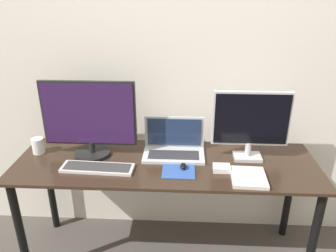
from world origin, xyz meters
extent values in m
cube|color=silver|center=(0.00, 0.63, 1.25)|extent=(7.00, 0.05, 2.50)
cube|color=#332319|center=(0.00, 0.28, 0.70)|extent=(1.78, 0.57, 0.02)
cylinder|color=black|center=(-0.84, 0.05, 0.34)|extent=(0.05, 0.05, 0.69)
cylinder|color=black|center=(0.84, 0.05, 0.34)|extent=(0.05, 0.05, 0.69)
cylinder|color=black|center=(-0.84, 0.52, 0.34)|extent=(0.05, 0.05, 0.69)
cylinder|color=black|center=(0.84, 0.52, 0.34)|extent=(0.05, 0.05, 0.69)
cylinder|color=black|center=(-0.45, 0.35, 0.72)|extent=(0.22, 0.22, 0.02)
cylinder|color=black|center=(-0.45, 0.35, 0.76)|extent=(0.04, 0.04, 0.06)
cube|color=black|center=(-0.45, 0.36, 0.97)|extent=(0.56, 0.02, 0.39)
cube|color=#331947|center=(-0.45, 0.35, 0.97)|extent=(0.53, 0.01, 0.37)
cube|color=silver|center=(0.49, 0.35, 0.72)|extent=(0.16, 0.11, 0.02)
cylinder|color=silver|center=(0.49, 0.35, 0.77)|extent=(0.04, 0.04, 0.09)
cube|color=silver|center=(0.49, 0.36, 0.96)|extent=(0.45, 0.02, 0.33)
cube|color=black|center=(0.49, 0.35, 0.96)|extent=(0.42, 0.01, 0.30)
cube|color=silver|center=(0.05, 0.35, 0.71)|extent=(0.37, 0.20, 0.02)
cube|color=#2D2D33|center=(0.05, 0.34, 0.72)|extent=(0.30, 0.11, 0.00)
cube|color=silver|center=(0.05, 0.46, 0.82)|extent=(0.37, 0.01, 0.20)
cube|color=#1E2D4C|center=(0.05, 0.45, 0.82)|extent=(0.33, 0.01, 0.18)
cube|color=silver|center=(-0.38, 0.18, 0.71)|extent=(0.42, 0.14, 0.02)
cube|color=#383838|center=(-0.38, 0.18, 0.72)|extent=(0.38, 0.12, 0.00)
cube|color=#2D519E|center=(0.08, 0.19, 0.71)|extent=(0.18, 0.18, 0.00)
ellipsoid|color=black|center=(0.11, 0.21, 0.72)|extent=(0.04, 0.06, 0.03)
cube|color=silver|center=(0.46, 0.12, 0.72)|extent=(0.19, 0.21, 0.02)
cube|color=white|center=(0.46, 0.12, 0.72)|extent=(0.19, 0.21, 0.02)
cylinder|color=white|center=(-0.79, 0.36, 0.75)|extent=(0.07, 0.07, 0.10)
cube|color=white|center=(0.32, 0.20, 0.72)|extent=(0.10, 0.07, 0.03)
camera|label=1|loc=(0.10, -1.40, 1.67)|focal=35.00mm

